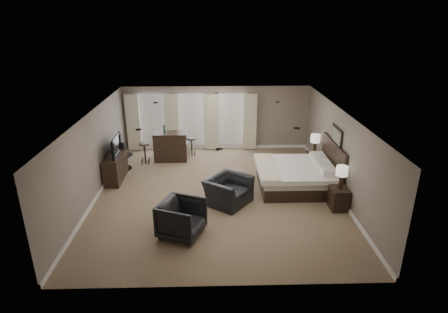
{
  "coord_description": "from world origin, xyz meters",
  "views": [
    {
      "loc": [
        -0.11,
        -10.55,
        5.33
      ],
      "look_at": [
        0.2,
        0.4,
        1.1
      ],
      "focal_mm": 30.0,
      "sensor_mm": 36.0,
      "label": 1
    }
  ],
  "objects_px": {
    "lamp_far": "(315,144)",
    "tv": "(114,153)",
    "bar_stool_left": "(145,153)",
    "desk_chair": "(123,155)",
    "armchair_far": "(182,217)",
    "bed": "(298,165)",
    "nightstand_near": "(339,198)",
    "dresser": "(116,167)",
    "nightstand_far": "(313,161)",
    "armchair_near": "(228,186)",
    "bar_stool_right": "(192,147)",
    "lamp_near": "(341,178)",
    "bar_counter": "(171,146)"
  },
  "relations": [
    {
      "from": "lamp_far",
      "to": "dresser",
      "type": "bearing_deg",
      "value": -174.57
    },
    {
      "from": "nightstand_near",
      "to": "armchair_near",
      "type": "bearing_deg",
      "value": 172.24
    },
    {
      "from": "lamp_near",
      "to": "desk_chair",
      "type": "distance_m",
      "value": 7.56
    },
    {
      "from": "nightstand_near",
      "to": "dresser",
      "type": "bearing_deg",
      "value": 162.05
    },
    {
      "from": "nightstand_far",
      "to": "tv",
      "type": "xyz_separation_m",
      "value": [
        -6.92,
        -0.66,
        0.65
      ]
    },
    {
      "from": "bar_stool_right",
      "to": "bar_counter",
      "type": "bearing_deg",
      "value": -149.44
    },
    {
      "from": "lamp_far",
      "to": "armchair_near",
      "type": "bearing_deg",
      "value": -142.12
    },
    {
      "from": "dresser",
      "to": "bar_stool_right",
      "type": "height_order",
      "value": "dresser"
    },
    {
      "from": "nightstand_far",
      "to": "bar_counter",
      "type": "relative_size",
      "value": 0.49
    },
    {
      "from": "armchair_far",
      "to": "bar_stool_left",
      "type": "bearing_deg",
      "value": 41.3
    },
    {
      "from": "lamp_near",
      "to": "bar_stool_right",
      "type": "bearing_deg",
      "value": 135.3
    },
    {
      "from": "lamp_near",
      "to": "lamp_far",
      "type": "relative_size",
      "value": 0.98
    },
    {
      "from": "nightstand_near",
      "to": "desk_chair",
      "type": "bearing_deg",
      "value": 155.57
    },
    {
      "from": "lamp_far",
      "to": "nightstand_near",
      "type": "bearing_deg",
      "value": -90.0
    },
    {
      "from": "lamp_near",
      "to": "bar_counter",
      "type": "relative_size",
      "value": 0.53
    },
    {
      "from": "nightstand_far",
      "to": "bar_stool_right",
      "type": "xyz_separation_m",
      "value": [
        -4.46,
        1.52,
        0.06
      ]
    },
    {
      "from": "tv",
      "to": "bar_stool_right",
      "type": "bearing_deg",
      "value": -48.49
    },
    {
      "from": "lamp_far",
      "to": "tv",
      "type": "xyz_separation_m",
      "value": [
        -6.92,
        -0.66,
        -0.01
      ]
    },
    {
      "from": "lamp_far",
      "to": "bar_stool_left",
      "type": "bearing_deg",
      "value": 173.32
    },
    {
      "from": "nightstand_far",
      "to": "bar_stool_right",
      "type": "height_order",
      "value": "bar_stool_right"
    },
    {
      "from": "lamp_near",
      "to": "armchair_near",
      "type": "relative_size",
      "value": 0.55
    },
    {
      "from": "bed",
      "to": "armchair_far",
      "type": "bearing_deg",
      "value": -142.46
    },
    {
      "from": "nightstand_near",
      "to": "bar_stool_right",
      "type": "height_order",
      "value": "bar_stool_right"
    },
    {
      "from": "tv",
      "to": "bar_stool_left",
      "type": "xyz_separation_m",
      "value": [
        0.76,
        1.38,
        -0.55
      ]
    },
    {
      "from": "nightstand_far",
      "to": "lamp_far",
      "type": "bearing_deg",
      "value": 90.0
    },
    {
      "from": "tv",
      "to": "bed",
      "type": "bearing_deg",
      "value": -97.49
    },
    {
      "from": "nightstand_near",
      "to": "bar_stool_left",
      "type": "height_order",
      "value": "bar_stool_left"
    },
    {
      "from": "nightstand_far",
      "to": "lamp_near",
      "type": "distance_m",
      "value": 2.98
    },
    {
      "from": "dresser",
      "to": "armchair_far",
      "type": "xyz_separation_m",
      "value": [
        2.5,
        -3.5,
        0.08
      ]
    },
    {
      "from": "nightstand_near",
      "to": "nightstand_far",
      "type": "height_order",
      "value": "nightstand_near"
    },
    {
      "from": "bar_stool_right",
      "to": "desk_chair",
      "type": "bearing_deg",
      "value": -151.71
    },
    {
      "from": "bed",
      "to": "lamp_near",
      "type": "height_order",
      "value": "bed"
    },
    {
      "from": "nightstand_near",
      "to": "armchair_near",
      "type": "xyz_separation_m",
      "value": [
        -3.17,
        0.43,
        0.22
      ]
    },
    {
      "from": "dresser",
      "to": "armchair_near",
      "type": "xyz_separation_m",
      "value": [
        3.75,
        -1.81,
        0.1
      ]
    },
    {
      "from": "bed",
      "to": "dresser",
      "type": "xyz_separation_m",
      "value": [
        -6.03,
        0.79,
        -0.32
      ]
    },
    {
      "from": "lamp_near",
      "to": "dresser",
      "type": "bearing_deg",
      "value": 162.05
    },
    {
      "from": "armchair_far",
      "to": "bed",
      "type": "bearing_deg",
      "value": -30.83
    },
    {
      "from": "armchair_far",
      "to": "desk_chair",
      "type": "height_order",
      "value": "desk_chair"
    },
    {
      "from": "tv",
      "to": "armchair_near",
      "type": "relative_size",
      "value": 0.91
    },
    {
      "from": "lamp_far",
      "to": "bar_stool_right",
      "type": "relative_size",
      "value": 0.94
    },
    {
      "from": "armchair_near",
      "to": "bar_stool_right",
      "type": "relative_size",
      "value": 1.67
    },
    {
      "from": "nightstand_far",
      "to": "bar_stool_right",
      "type": "relative_size",
      "value": 0.84
    },
    {
      "from": "nightstand_far",
      "to": "lamp_far",
      "type": "height_order",
      "value": "lamp_far"
    },
    {
      "from": "nightstand_near",
      "to": "tv",
      "type": "relative_size",
      "value": 0.56
    },
    {
      "from": "lamp_near",
      "to": "dresser",
      "type": "height_order",
      "value": "lamp_near"
    },
    {
      "from": "tv",
      "to": "bar_counter",
      "type": "bearing_deg",
      "value": -44.43
    },
    {
      "from": "lamp_far",
      "to": "armchair_far",
      "type": "relative_size",
      "value": 0.67
    },
    {
      "from": "desk_chair",
      "to": "lamp_near",
      "type": "bearing_deg",
      "value": 173.16
    },
    {
      "from": "bar_stool_left",
      "to": "desk_chair",
      "type": "bearing_deg",
      "value": -144.66
    },
    {
      "from": "nightstand_near",
      "to": "nightstand_far",
      "type": "relative_size",
      "value": 1.03
    }
  ]
}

